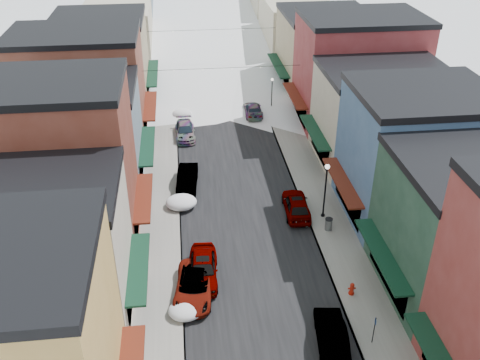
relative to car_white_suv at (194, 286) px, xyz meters
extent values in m
cube|color=black|center=(4.29, 46.81, -0.72)|extent=(10.00, 160.00, 0.01)
cube|color=gray|center=(-2.31, 46.81, -0.65)|extent=(3.20, 160.00, 0.15)
cube|color=gray|center=(10.89, 46.81, -0.65)|extent=(3.20, 160.00, 0.15)
cube|color=slate|center=(-0.76, 46.81, -0.65)|extent=(0.10, 160.00, 0.15)
cube|color=slate|center=(9.34, 46.81, -0.65)|extent=(0.10, 160.00, 0.15)
cube|color=beige|center=(-8.91, -0.69, 3.78)|extent=(10.00, 8.00, 9.00)
cube|color=black|center=(-8.91, -0.69, 8.53)|extent=(10.20, 8.20, 0.50)
cube|color=#0D311F|center=(-3.31, -0.69, 2.48)|extent=(1.20, 6.80, 0.15)
cube|color=maroon|center=(-9.41, 7.31, 5.28)|extent=(11.00, 8.00, 12.00)
cube|color=black|center=(-9.41, 7.31, 11.53)|extent=(11.20, 8.20, 0.50)
cube|color=#5B1D0F|center=(-3.31, 7.31, 2.48)|extent=(1.20, 6.80, 0.15)
cube|color=slate|center=(-8.91, 15.81, 3.53)|extent=(10.00, 9.00, 8.50)
cube|color=black|center=(-8.91, 15.81, 8.03)|extent=(10.20, 9.20, 0.50)
cube|color=#0D311F|center=(-3.31, 15.81, 2.48)|extent=(1.20, 7.65, 0.15)
cube|color=brown|center=(-9.91, 24.81, 4.53)|extent=(12.00, 9.00, 10.50)
cube|color=black|center=(-9.91, 24.81, 10.03)|extent=(12.20, 9.20, 0.50)
cube|color=#5B1D0F|center=(-3.31, 24.81, 2.48)|extent=(1.20, 7.65, 0.15)
cube|color=#9D8B67|center=(-8.91, 34.81, 4.03)|extent=(10.00, 11.00, 9.50)
cube|color=black|center=(-8.91, 34.81, 9.03)|extent=(10.20, 11.20, 0.50)
cube|color=#0D311F|center=(-3.31, 34.81, 2.48)|extent=(1.20, 9.35, 0.15)
cube|color=#1D3D2D|center=(17.49, -1.19, 3.78)|extent=(10.00, 9.00, 9.00)
cube|color=#0D311F|center=(11.89, -1.19, 2.48)|extent=(1.20, 7.65, 0.15)
cube|color=#38567F|center=(17.49, 7.81, 4.28)|extent=(10.00, 9.00, 10.00)
cube|color=black|center=(17.49, 7.81, 9.53)|extent=(10.20, 9.20, 0.50)
cube|color=#5B1D0F|center=(11.89, 7.81, 2.48)|extent=(1.20, 7.65, 0.15)
cube|color=#B9AF95|center=(17.99, 16.81, 3.53)|extent=(11.00, 9.00, 8.50)
cube|color=black|center=(17.99, 16.81, 8.03)|extent=(11.20, 9.20, 0.50)
cube|color=#0D311F|center=(11.89, 16.81, 2.48)|extent=(1.20, 7.65, 0.15)
cube|color=maroon|center=(18.49, 25.81, 4.78)|extent=(12.00, 9.00, 11.00)
cube|color=black|center=(18.49, 25.81, 10.53)|extent=(12.20, 9.20, 0.50)
cube|color=#5B1D0F|center=(11.89, 25.81, 2.48)|extent=(1.20, 7.65, 0.15)
cube|color=#9B8965|center=(17.49, 35.81, 3.78)|extent=(10.00, 11.00, 9.00)
cube|color=black|center=(17.49, 35.81, 8.53)|extent=(10.20, 11.20, 0.50)
cube|color=#0D311F|center=(11.89, 35.81, 2.48)|extent=(1.20, 9.35, 0.15)
cube|color=gray|center=(-8.21, 48.81, 3.28)|extent=(9.00, 13.00, 8.00)
cube|color=gray|center=(16.79, 48.81, 3.28)|extent=(9.00, 13.00, 8.00)
cube|color=gray|center=(-8.21, 62.81, 3.28)|extent=(9.00, 13.00, 8.00)
cube|color=gray|center=(16.79, 62.81, 3.28)|extent=(9.00, 13.00, 8.00)
cylinder|color=black|center=(4.29, 26.81, 5.48)|extent=(16.40, 0.04, 0.04)
cylinder|color=black|center=(4.29, 41.81, 5.48)|extent=(16.40, 0.04, 0.04)
imported|color=white|center=(0.00, 0.00, 0.00)|extent=(3.03, 5.45, 1.44)
imported|color=#A4A7AC|center=(0.68, 1.63, 0.11)|extent=(2.25, 5.00, 1.67)
imported|color=black|center=(-0.01, 13.79, 0.06)|extent=(2.10, 4.89, 1.57)
imported|color=#96989D|center=(0.07, 23.72, -0.02)|extent=(2.07, 4.87, 1.40)
imported|color=black|center=(7.79, -5.15, 0.04)|extent=(2.17, 4.78, 1.52)
imported|color=gray|center=(8.59, 8.60, 0.10)|extent=(2.19, 4.90, 1.64)
imported|color=black|center=(7.79, 28.43, -0.04)|extent=(2.01, 4.75, 1.37)
imported|color=#A1A3A9|center=(3.53, 39.98, 0.14)|extent=(2.70, 5.28, 1.72)
imported|color=silver|center=(6.46, 57.65, -0.05)|extent=(2.51, 4.96, 1.35)
cylinder|color=#A51708|center=(10.21, -1.25, -0.51)|extent=(0.39, 0.39, 0.11)
cylinder|color=#A51708|center=(10.21, -1.25, -0.23)|extent=(0.27, 0.27, 0.68)
sphere|color=#A51708|center=(10.21, -1.25, 0.15)|extent=(0.29, 0.29, 0.29)
cylinder|color=#A51708|center=(10.21, -1.25, -0.12)|extent=(0.51, 0.11, 0.11)
cylinder|color=black|center=(10.20, -5.41, 0.41)|extent=(0.05, 0.05, 1.96)
cube|color=navy|center=(10.20, -5.41, 1.12)|extent=(0.05, 0.27, 0.36)
cylinder|color=slate|center=(10.54, 5.91, -0.10)|extent=(0.54, 0.54, 0.94)
cylinder|color=black|center=(10.54, 5.91, 0.39)|extent=(0.58, 0.58, 0.06)
cylinder|color=black|center=(10.59, 7.76, -0.52)|extent=(0.32, 0.32, 0.11)
cylinder|color=black|center=(10.59, 7.76, 1.59)|extent=(0.13, 0.13, 4.33)
sphere|color=white|center=(10.59, 7.76, 3.92)|extent=(0.39, 0.39, 0.39)
cylinder|color=black|center=(10.03, 29.31, -0.53)|extent=(0.26, 0.26, 0.09)
cylinder|color=black|center=(10.03, 29.31, 1.19)|extent=(0.11, 0.11, 3.53)
sphere|color=white|center=(10.03, 29.31, 3.09)|extent=(0.32, 0.32, 0.32)
ellipsoid|color=white|center=(-0.61, -1.83, -0.26)|extent=(2.18, 1.85, 0.92)
ellipsoid|color=white|center=(-0.41, -0.63, -0.49)|extent=(0.93, 0.84, 0.47)
ellipsoid|color=white|center=(-0.61, 10.46, -0.18)|extent=(2.55, 2.15, 1.08)
ellipsoid|color=white|center=(-0.41, 11.66, -0.45)|extent=(1.09, 0.98, 0.54)
ellipsoid|color=white|center=(-0.14, 28.89, -0.27)|extent=(2.14, 1.81, 0.91)
ellipsoid|color=white|center=(0.06, 30.09, -0.49)|extent=(0.91, 0.82, 0.46)
camera|label=1|loc=(-0.07, -26.53, 23.64)|focal=40.00mm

